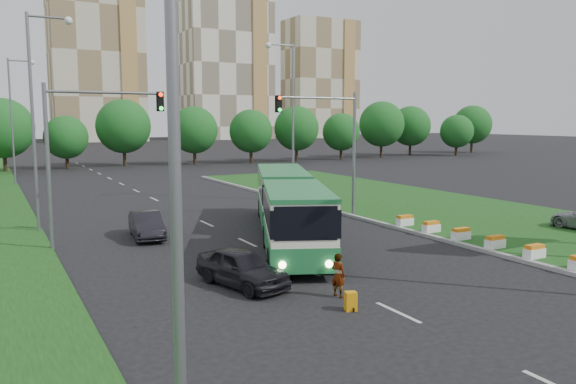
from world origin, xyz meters
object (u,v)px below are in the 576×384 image
pedestrian (338,275)px  traffic_mast_left (83,139)px  car_left_near (242,267)px  traffic_mast_median (333,134)px  shopping_trolley (351,301)px  car_left_far (147,225)px  articulated_bus (282,205)px

pedestrian → traffic_mast_left: bearing=9.6°
traffic_mast_left → car_left_near: 11.63m
traffic_mast_median → pedestrian: size_ratio=5.04×
traffic_mast_left → shopping_trolley: 16.18m
car_left_near → car_left_far: car_left_near is taller
car_left_near → pedestrian: bearing=-63.4°
traffic_mast_median → articulated_bus: traffic_mast_median is taller
traffic_mast_median → pedestrian: bearing=-122.1°
traffic_mast_median → car_left_far: 12.92m
traffic_mast_left → shopping_trolley: (6.13, -14.10, -5.04)m
articulated_bus → pedestrian: 10.31m
traffic_mast_median → car_left_far: size_ratio=1.90×
car_left_near → car_left_far: (-0.96, 10.44, -0.03)m
traffic_mast_median → traffic_mast_left: 15.19m
shopping_trolley → traffic_mast_left: bearing=130.5°
articulated_bus → shopping_trolley: bearing=-82.7°
car_left_near → traffic_mast_left: bearing=97.7°
traffic_mast_median → traffic_mast_left: (-15.16, -1.00, 0.00)m
traffic_mast_left → articulated_bus: bearing=-16.7°
traffic_mast_median → shopping_trolley: traffic_mast_median is taller
traffic_mast_left → pedestrian: size_ratio=5.04×
car_left_far → pedestrian: 13.71m
shopping_trolley → traffic_mast_median: bearing=76.1°
traffic_mast_median → articulated_bus: size_ratio=0.46×
pedestrian → shopping_trolley: pedestrian is taller
car_left_near → shopping_trolley: 4.73m
car_left_near → traffic_mast_median: bearing=29.7°
articulated_bus → pedestrian: articulated_bus is taller
traffic_mast_left → shopping_trolley: size_ratio=12.62×
articulated_bus → car_left_far: 7.29m
pedestrian → car_left_near: bearing=23.6°
traffic_mast_left → shopping_trolley: traffic_mast_left is taller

